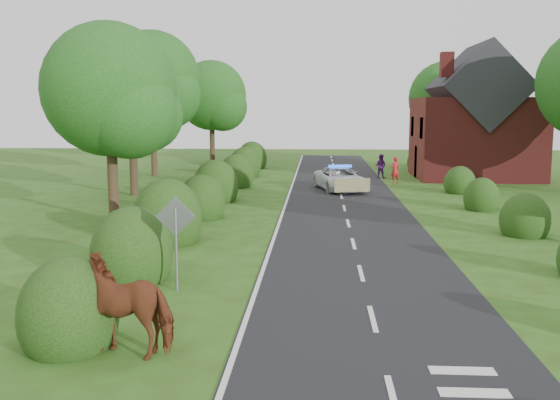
# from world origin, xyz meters

# --- Properties ---
(ground) EXTENTS (120.00, 120.00, 0.00)m
(ground) POSITION_xyz_m (0.00, 0.00, 0.00)
(ground) COLOR #334716
(road) EXTENTS (6.00, 70.00, 0.02)m
(road) POSITION_xyz_m (0.00, 15.00, 0.01)
(road) COLOR black
(road) RESTS_ON ground
(road_markings) EXTENTS (4.96, 70.00, 0.01)m
(road_markings) POSITION_xyz_m (-1.60, 12.93, 0.03)
(road_markings) COLOR white
(road_markings) RESTS_ON road
(hedgerow_left) EXTENTS (2.75, 50.41, 3.00)m
(hedgerow_left) POSITION_xyz_m (-6.51, 11.69, 0.75)
(hedgerow_left) COLOR black
(hedgerow_left) RESTS_ON ground
(hedgerow_right) EXTENTS (2.10, 45.78, 2.10)m
(hedgerow_right) POSITION_xyz_m (6.60, 11.21, 0.55)
(hedgerow_right) COLOR black
(hedgerow_right) RESTS_ON ground
(tree_left_a) EXTENTS (5.74, 5.60, 8.38)m
(tree_left_a) POSITION_xyz_m (-9.75, 11.86, 5.34)
(tree_left_a) COLOR #332316
(tree_left_a) RESTS_ON ground
(tree_left_b) EXTENTS (5.74, 5.60, 8.07)m
(tree_left_b) POSITION_xyz_m (-11.25, 19.86, 5.04)
(tree_left_b) COLOR #332316
(tree_left_b) RESTS_ON ground
(tree_left_c) EXTENTS (6.97, 6.80, 10.22)m
(tree_left_c) POSITION_xyz_m (-12.70, 29.83, 6.53)
(tree_left_c) COLOR #332316
(tree_left_c) RESTS_ON ground
(tree_left_d) EXTENTS (6.15, 6.00, 8.89)m
(tree_left_d) POSITION_xyz_m (-10.23, 39.85, 5.64)
(tree_left_d) COLOR #332316
(tree_left_d) RESTS_ON ground
(tree_right_c) EXTENTS (6.15, 6.00, 8.58)m
(tree_right_c) POSITION_xyz_m (9.27, 37.85, 5.34)
(tree_right_c) COLOR #332316
(tree_right_c) RESTS_ON ground
(road_sign) EXTENTS (1.06, 0.08, 2.53)m
(road_sign) POSITION_xyz_m (-5.00, 2.00, 1.65)
(road_sign) COLOR gray
(road_sign) RESTS_ON ground
(house) EXTENTS (8.00, 7.40, 9.17)m
(house) POSITION_xyz_m (9.49, 30.00, 3.79)
(house) COLOR maroon
(house) RESTS_ON ground
(cow) EXTENTS (2.42, 1.45, 1.64)m
(cow) POSITION_xyz_m (-4.97, -2.10, 0.82)
(cow) COLOR brown
(cow) RESTS_ON ground
(police_van) EXTENTS (3.36, 5.32, 1.51)m
(police_van) POSITION_xyz_m (0.01, 22.68, 0.68)
(police_van) COLOR silver
(police_van) RESTS_ON ground
(pedestrian_red) EXTENTS (0.75, 0.66, 1.72)m
(pedestrian_red) POSITION_xyz_m (3.68, 26.56, 0.86)
(pedestrian_red) COLOR red
(pedestrian_red) RESTS_ON ground
(pedestrian_purple) EXTENTS (1.01, 0.93, 1.66)m
(pedestrian_purple) POSITION_xyz_m (3.03, 29.44, 0.83)
(pedestrian_purple) COLOR #5D1D76
(pedestrian_purple) RESTS_ON ground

